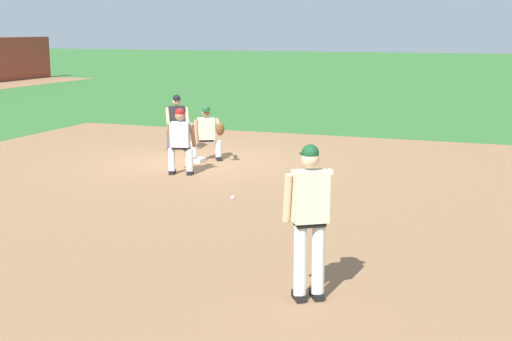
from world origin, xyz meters
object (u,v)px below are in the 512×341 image
object	(u,v)px
first_base_bag	(196,160)
baseball	(233,198)
umpire	(177,120)
pitcher	(310,212)
baserunner	(180,139)
first_baseman	(207,131)

from	to	relation	value
first_base_bag	baseball	xyz separation A→B (m)	(-3.26, -2.29, -0.01)
first_base_bag	umpire	distance (m)	1.85
pitcher	baserunner	size ratio (longest dim) A/B	1.27
first_base_bag	umpire	xyz separation A→B (m)	(1.26, 1.12, 0.75)
first_base_bag	umpire	bearing A→B (deg)	41.51
baseball	pitcher	world-z (taller)	pitcher
first_base_bag	pitcher	bearing A→B (deg)	-146.36
first_baseman	baserunner	size ratio (longest dim) A/B	0.92
pitcher	baserunner	world-z (taller)	pitcher
baserunner	umpire	world-z (taller)	same
first_base_bag	baserunner	size ratio (longest dim) A/B	0.26
first_base_bag	umpire	world-z (taller)	umpire
first_baseman	first_base_bag	bearing A→B (deg)	122.18
first_baseman	umpire	xyz separation A→B (m)	(1.11, 1.36, 0.06)
baseball	first_baseman	size ratio (longest dim) A/B	0.06
baserunner	first_base_bag	bearing A→B (deg)	13.25
first_base_bag	first_baseman	size ratio (longest dim) A/B	0.28
baserunner	umpire	size ratio (longest dim) A/B	1.00
first_base_bag	baserunner	distance (m)	1.73
first_base_bag	baseball	size ratio (longest dim) A/B	5.14
first_baseman	baserunner	bearing A→B (deg)	-176.06
baserunner	umpire	xyz separation A→B (m)	(2.78, 1.47, 0.00)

